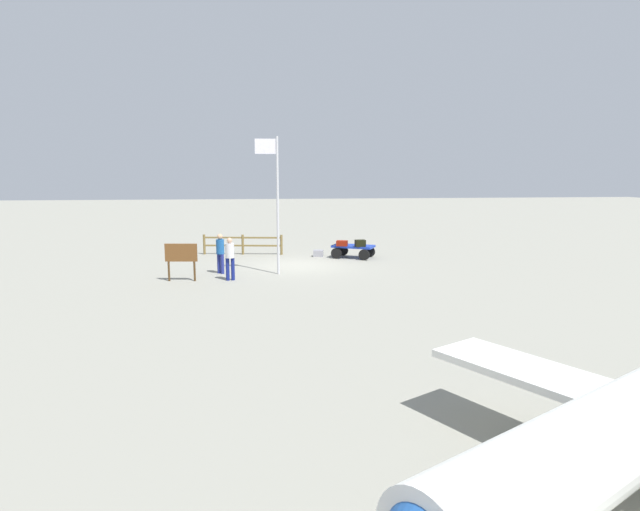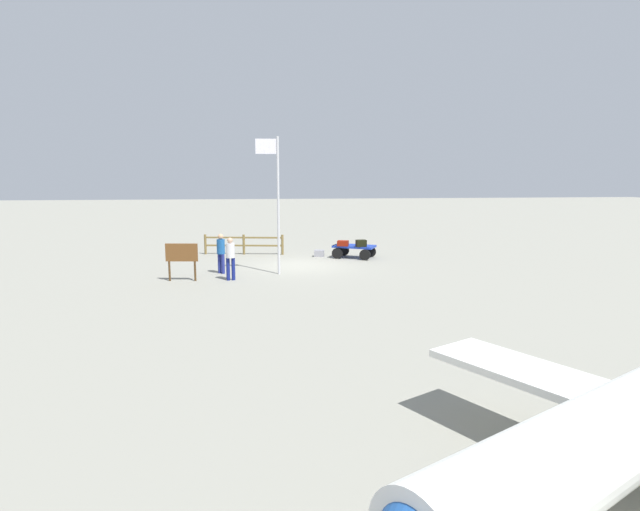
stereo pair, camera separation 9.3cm
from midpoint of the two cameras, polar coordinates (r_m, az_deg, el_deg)
The scene contains 11 objects.
ground_plane at distance 23.73m, azimuth -2.01°, elevation -1.07°, with size 120.00×120.00×0.00m, color gray.
luggage_cart at distance 25.82m, azimuth 3.73°, elevation 0.73°, with size 2.21×1.89×0.62m.
suitcase_maroon at distance 25.33m, azimuth 4.52°, elevation 1.31°, with size 0.50×0.38×0.32m.
suitcase_tan at distance 25.54m, azimuth 2.57°, elevation 1.31°, with size 0.61×0.52×0.25m.
suitcase_olive at distance 26.21m, azimuth 0.02°, elevation 0.24°, with size 0.54×0.45×0.32m.
worker_lead at distance 20.62m, azimuth -9.43°, elevation -0.00°, with size 0.38×0.38×1.65m.
worker_trailing at distance 22.09m, azimuth -10.43°, elevation 0.52°, with size 0.46×0.46×1.63m.
airplane_near at distance 8.02m, azimuth 30.66°, elevation -15.12°, with size 8.59×5.96×2.75m.
flagpole at distance 21.46m, azimuth -4.63°, elevation 6.56°, with size 0.92×0.10×5.50m.
signboard at distance 20.87m, azimuth -14.45°, elevation -0.00°, with size 1.22×0.20×1.44m.
wooden_fence at distance 27.10m, azimuth -8.05°, elevation 1.34°, with size 3.99×0.69×1.01m.
Camera 2 is at (1.67, 23.31, 4.11)m, focal length 29.94 mm.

